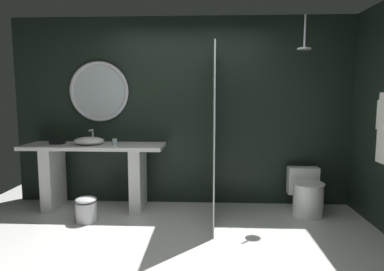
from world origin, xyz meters
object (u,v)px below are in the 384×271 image
(vessel_sink, at_px, (89,141))
(waste_bin, at_px, (86,209))
(tissue_box, at_px, (57,141))
(rain_shower_head, at_px, (304,44))
(tumbler_cup, at_px, (115,142))
(toilet, at_px, (307,194))
(round_wall_mirror, at_px, (99,91))

(vessel_sink, bearing_deg, waste_bin, -77.57)
(tissue_box, relative_size, waste_bin, 0.56)
(rain_shower_head, bearing_deg, waste_bin, -172.53)
(vessel_sink, relative_size, tumbler_cup, 4.58)
(tumbler_cup, bearing_deg, waste_bin, -120.30)
(toilet, relative_size, waste_bin, 1.83)
(vessel_sink, relative_size, round_wall_mirror, 0.48)
(waste_bin, bearing_deg, tissue_box, 137.36)
(tumbler_cup, xyz_separation_m, round_wall_mirror, (-0.29, 0.33, 0.66))
(tumbler_cup, distance_m, round_wall_mirror, 0.79)
(toilet, xyz_separation_m, waste_bin, (-2.76, -0.41, -0.11))
(tumbler_cup, height_order, waste_bin, tumbler_cup)
(vessel_sink, distance_m, round_wall_mirror, 0.72)
(tumbler_cup, distance_m, toilet, 2.60)
(rain_shower_head, distance_m, waste_bin, 3.33)
(tissue_box, bearing_deg, vessel_sink, -6.49)
(tumbler_cup, xyz_separation_m, tissue_box, (-0.80, 0.08, -0.00))
(tumbler_cup, bearing_deg, tissue_box, 174.29)
(tumbler_cup, relative_size, rain_shower_head, 0.21)
(toilet, distance_m, waste_bin, 2.79)
(vessel_sink, xyz_separation_m, rain_shower_head, (2.74, -0.11, 1.22))
(rain_shower_head, xyz_separation_m, toilet, (0.12, 0.06, -1.89))
(tissue_box, height_order, rain_shower_head, rain_shower_head)
(tissue_box, height_order, toilet, tissue_box)
(tumbler_cup, relative_size, toilet, 0.15)
(tissue_box, xyz_separation_m, rain_shower_head, (3.19, -0.16, 1.24))
(rain_shower_head, xyz_separation_m, waste_bin, (-2.64, -0.35, -2.00))
(round_wall_mirror, bearing_deg, toilet, -7.10)
(tissue_box, relative_size, toilet, 0.30)
(tissue_box, distance_m, waste_bin, 1.07)
(vessel_sink, height_order, toilet, vessel_sink)
(vessel_sink, distance_m, tissue_box, 0.46)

